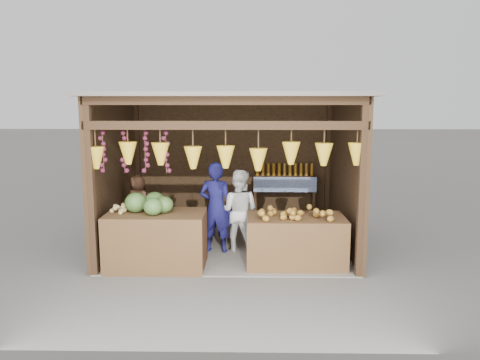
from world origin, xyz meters
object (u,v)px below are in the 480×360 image
man_standing (216,208)px  vendor_seated (138,203)px  counter_left (157,240)px  woman_standing (239,211)px  counter_right (295,241)px

man_standing → vendor_seated: (-1.40, 0.37, -0.00)m
counter_left → woman_standing: woman_standing is taller
counter_left → counter_right: size_ratio=0.99×
woman_standing → vendor_seated: (-1.78, 0.32, 0.06)m
counter_left → vendor_seated: (-0.54, 1.13, 0.34)m
counter_right → man_standing: 1.48m
man_standing → counter_left: bearing=51.8°
counter_right → man_standing: man_standing is taller
counter_left → counter_right: bearing=3.4°
counter_right → man_standing: (-1.28, 0.63, 0.39)m
counter_right → counter_left: bearing=-176.6°
counter_right → woman_standing: size_ratio=1.07×
counter_right → woman_standing: 1.17m
counter_left → man_standing: 1.20m
counter_right → woman_standing: (-0.90, 0.69, 0.32)m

